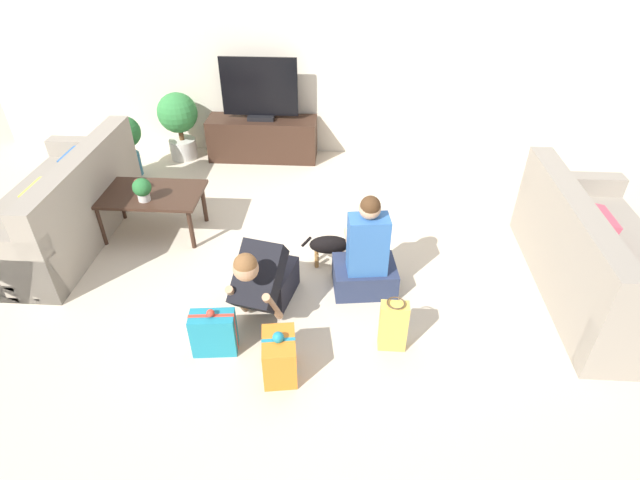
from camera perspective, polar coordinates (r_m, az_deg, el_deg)
name	(u,v)px	position (r m, az deg, el deg)	size (l,w,h in m)	color
ground_plane	(308,276)	(4.44, -1.42, -4.17)	(16.00, 16.00, 0.00)	beige
wall_back	(325,48)	(6.25, 0.55, 21.12)	(8.40, 0.06, 2.60)	beige
sofa_left	(62,210)	(5.37, -27.44, 3.09)	(0.90, 1.96, 0.88)	gray
sofa_right	(597,261)	(4.70, 29.06, -2.16)	(0.90, 1.96, 0.88)	gray
coffee_table	(150,197)	(5.06, -18.82, 4.65)	(0.99, 0.59, 0.45)	#382319
tv_console	(263,139)	(6.41, -6.55, 11.43)	(1.34, 0.41, 0.52)	#382319
tv	(260,92)	(6.20, -6.92, 16.44)	(0.91, 0.20, 0.74)	black
potted_plant_corner_left	(126,139)	(6.28, -21.27, 10.69)	(0.36, 0.36, 0.72)	#336B84
potted_plant_back_left	(179,120)	(6.53, -15.86, 13.07)	(0.48, 0.48, 0.83)	beige
person_kneeling	(264,279)	(3.92, -6.38, -4.44)	(0.48, 0.82, 0.77)	#23232D
person_sitting	(366,259)	(4.12, 5.28, -2.15)	(0.57, 0.52, 0.94)	#283351
dog	(335,244)	(4.46, 1.75, -0.51)	(0.56, 0.18, 0.33)	black
gift_box_a	(214,333)	(3.77, -12.04, -10.33)	(0.34, 0.20, 0.40)	teal
gift_box_b	(279,356)	(3.56, -4.66, -13.09)	(0.27, 0.35, 0.39)	orange
gift_bag_a	(393,326)	(3.73, 8.36, -9.67)	(0.20, 0.13, 0.44)	#E5B74C
mug	(140,185)	(5.12, -19.93, 5.98)	(0.12, 0.08, 0.09)	#B23D38
tabletop_plant	(142,189)	(4.86, -19.66, 5.54)	(0.17, 0.17, 0.22)	beige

